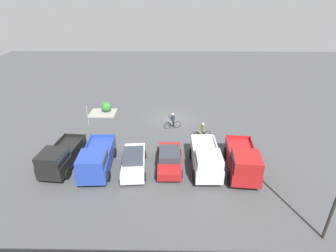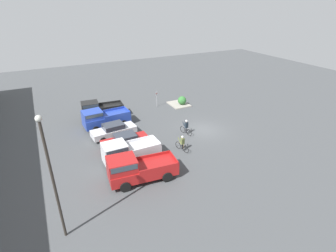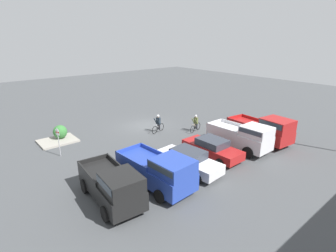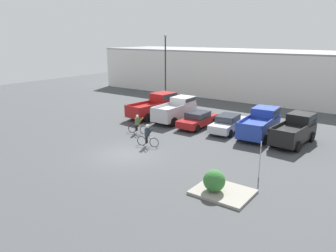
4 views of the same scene
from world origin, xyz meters
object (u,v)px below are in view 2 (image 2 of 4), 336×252
pickup_truck_0 (136,168)px  pickup_truck_1 (128,152)px  sedan_1 (114,130)px  cyclist_1 (182,143)px  pickup_truck_2 (103,118)px  cyclist_0 (186,127)px  fire_lane_sign (157,97)px  lamppost (51,173)px  pickup_truck_3 (100,109)px  sedan_0 (125,141)px  shrub (182,100)px

pickup_truck_0 → pickup_truck_1: 2.75m
sedan_1 → cyclist_1: bearing=-139.2°
pickup_truck_2 → cyclist_0: (-5.83, -7.58, -0.27)m
cyclist_0 → fire_lane_sign: 8.91m
pickup_truck_1 → lamppost: (-5.93, 6.18, 3.55)m
pickup_truck_1 → lamppost: size_ratio=0.62×
cyclist_1 → lamppost: bearing=116.0°
pickup_truck_0 → lamppost: lamppost is taller
pickup_truck_0 → pickup_truck_1: pickup_truck_0 is taller
sedan_1 → pickup_truck_3: 5.65m
sedan_0 → lamppost: (-8.74, 6.84, 4.00)m
pickup_truck_1 → shrub: 15.30m
pickup_truck_3 → fire_lane_sign: bearing=-88.6°
pickup_truck_2 → shrub: bearing=-80.6°
cyclist_1 → lamppost: size_ratio=0.22×
pickup_truck_2 → cyclist_1: size_ratio=2.98×
pickup_truck_1 → cyclist_0: size_ratio=2.93×
cyclist_0 → cyclist_1: 3.54m
sedan_0 → fire_lane_sign: (8.63, -7.35, 0.63)m
cyclist_1 → lamppost: 13.44m
sedan_0 → cyclist_0: bearing=-92.1°
sedan_0 → fire_lane_sign: 11.35m
sedan_1 → pickup_truck_0: bearing=176.3°
pickup_truck_0 → cyclist_1: (2.45, -5.63, -0.39)m
lamppost → cyclist_1: bearing=-64.0°
pickup_truck_2 → lamppost: 15.96m
pickup_truck_1 → cyclist_0: pickup_truck_1 is taller
pickup_truck_1 → pickup_truck_3: bearing=-0.8°
lamppost → pickup_truck_1: bearing=-46.1°
sedan_0 → lamppost: size_ratio=0.57×
fire_lane_sign → lamppost: bearing=140.8°
pickup_truck_1 → pickup_truck_0: bearing=174.9°
pickup_truck_3 → cyclist_1: pickup_truck_3 is taller
sedan_0 → shrub: sedan_0 is taller
sedan_1 → shrub: 11.99m
sedan_1 → lamppost: (-11.54, 6.47, 3.99)m
sedan_1 → cyclist_0: (-3.05, -7.18, 0.12)m
sedan_0 → lamppost: 11.80m
cyclist_0 → lamppost: size_ratio=0.21×
fire_lane_sign → shrub: fire_lane_sign is taller
pickup_truck_1 → shrub: pickup_truck_1 is taller
pickup_truck_1 → lamppost: bearing=133.9°
pickup_truck_1 → cyclist_1: size_ratio=2.83×
cyclist_1 → pickup_truck_1: bearing=86.9°
pickup_truck_0 → lamppost: bearing=118.3°
pickup_truck_2 → cyclist_0: pickup_truck_2 is taller
pickup_truck_3 → cyclist_1: bearing=-155.7°
sedan_1 → shrub: bearing=-67.1°
cyclist_1 → cyclist_0: bearing=-36.4°
sedan_1 → cyclist_0: 7.81m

